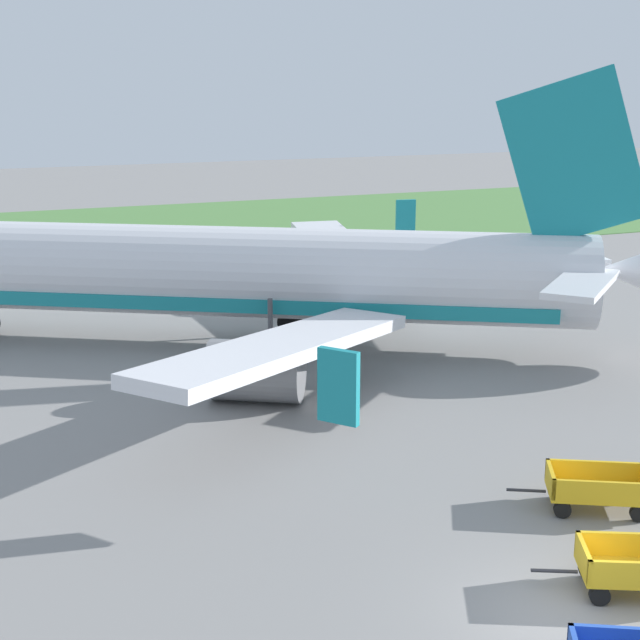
{
  "coord_description": "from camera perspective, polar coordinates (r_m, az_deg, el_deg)",
  "views": [
    {
      "loc": [
        -10.98,
        -13.8,
        10.76
      ],
      "look_at": [
        0.61,
        14.77,
        2.8
      ],
      "focal_mm": 52.27,
      "sensor_mm": 36.0,
      "label": 1
    }
  ],
  "objects": [
    {
      "name": "baggage_cart_second_in_row",
      "position": [
        21.82,
        18.93,
        -14.12
      ],
      "size": [
        3.52,
        2.35,
        1.07
      ],
      "color": "gold",
      "rests_on": "ground"
    },
    {
      "name": "ground_plane",
      "position": [
        20.66,
        14.66,
        -17.43
      ],
      "size": [
        220.0,
        220.0,
        0.0
      ],
      "primitive_type": "plane",
      "color": "gray"
    },
    {
      "name": "airplane",
      "position": [
        38.24,
        -4.61,
        2.8
      ],
      "size": [
        34.16,
        28.46,
        11.34
      ],
      "color": "silver",
      "rests_on": "ground"
    },
    {
      "name": "baggage_cart_third_in_row",
      "position": [
        25.31,
        16.6,
        -9.83
      ],
      "size": [
        3.47,
        2.42,
        1.07
      ],
      "color": "gold",
      "rests_on": "ground"
    },
    {
      "name": "grass_strip",
      "position": [
        69.33,
        -12.75,
        5.22
      ],
      "size": [
        220.0,
        28.0,
        0.06
      ],
      "primitive_type": "cube",
      "color": "#518442",
      "rests_on": "ground"
    }
  ]
}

